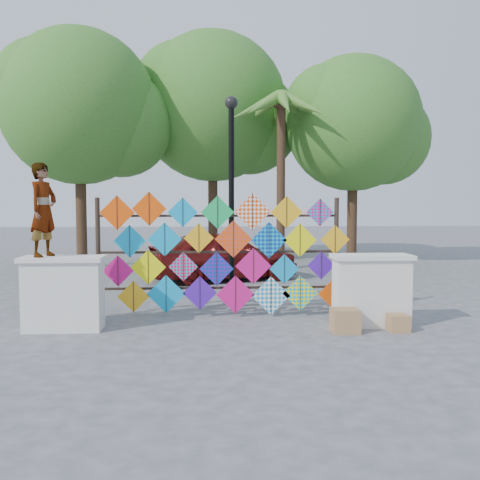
% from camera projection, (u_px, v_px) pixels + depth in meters
% --- Properties ---
extents(ground, '(80.00, 80.00, 0.00)m').
position_uv_depth(ground, '(220.00, 325.00, 9.61)').
color(ground, gray).
rests_on(ground, ground).
extents(parapet_left, '(1.40, 0.65, 1.28)m').
position_uv_depth(parapet_left, '(64.00, 293.00, 9.20)').
color(parapet_left, white).
rests_on(parapet_left, ground).
extents(parapet_right, '(1.40, 0.65, 1.28)m').
position_uv_depth(parapet_right, '(371.00, 290.00, 9.53)').
color(parapet_right, white).
rests_on(parapet_right, ground).
extents(kite_rack, '(4.88, 0.24, 2.41)m').
position_uv_depth(kite_rack, '(222.00, 255.00, 10.26)').
color(kite_rack, black).
rests_on(kite_rack, ground).
extents(tree_west, '(5.85, 5.20, 8.01)m').
position_uv_depth(tree_west, '(82.00, 108.00, 17.96)').
color(tree_west, '#4C3520').
rests_on(tree_west, ground).
extents(tree_mid, '(6.30, 5.60, 8.61)m').
position_uv_depth(tree_mid, '(215.00, 108.00, 20.20)').
color(tree_mid, '#4C3520').
rests_on(tree_mid, ground).
extents(tree_east, '(5.40, 4.80, 7.42)m').
position_uv_depth(tree_east, '(356.00, 125.00, 19.06)').
color(tree_east, '#4C3520').
rests_on(tree_east, ground).
extents(palm_tree, '(3.62, 3.62, 5.83)m').
position_uv_depth(palm_tree, '(281.00, 118.00, 17.37)').
color(palm_tree, '#4C3520').
rests_on(palm_tree, ground).
extents(vendor_woman, '(0.58, 0.69, 1.60)m').
position_uv_depth(vendor_woman, '(43.00, 210.00, 9.08)').
color(vendor_woman, '#99999E').
rests_on(vendor_woman, parapet_left).
extents(sedan, '(4.52, 2.88, 1.43)m').
position_uv_depth(sedan, '(223.00, 255.00, 15.13)').
color(sedan, maroon).
rests_on(sedan, ground).
extents(lamppost, '(0.28, 0.28, 4.46)m').
position_uv_depth(lamppost, '(231.00, 180.00, 11.43)').
color(lamppost, black).
rests_on(lamppost, ground).
extents(cardboard_box_near, '(0.45, 0.40, 0.40)m').
position_uv_depth(cardboard_box_near, '(345.00, 321.00, 9.06)').
color(cardboard_box_near, '#AF7E55').
rests_on(cardboard_box_near, ground).
extents(cardboard_box_far, '(0.34, 0.31, 0.29)m').
position_uv_depth(cardboard_box_far, '(398.00, 323.00, 9.14)').
color(cardboard_box_far, '#AF7E55').
rests_on(cardboard_box_far, ground).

